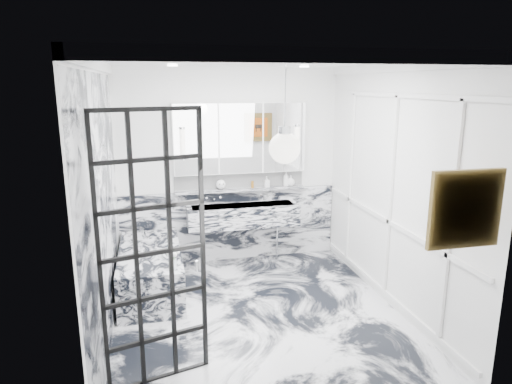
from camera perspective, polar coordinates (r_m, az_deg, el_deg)
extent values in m
plane|color=silver|center=(5.41, 0.19, -15.02)|extent=(3.60, 3.60, 0.00)
plane|color=white|center=(4.76, 0.21, 16.11)|extent=(3.60, 3.60, 0.00)
plane|color=white|center=(6.63, -3.37, 3.17)|extent=(3.60, 0.00, 3.60)
plane|color=white|center=(3.25, 7.54, -7.88)|extent=(3.60, 0.00, 3.60)
plane|color=white|center=(4.81, -18.72, -1.47)|extent=(0.00, 3.60, 3.60)
plane|color=white|center=(5.48, 16.70, 0.45)|extent=(0.00, 3.60, 3.60)
cube|color=silver|center=(6.81, -3.23, -4.13)|extent=(3.18, 0.05, 1.05)
cube|color=silver|center=(4.82, -18.49, -2.15)|extent=(0.02, 3.56, 2.68)
cube|color=white|center=(5.50, 16.45, -0.57)|extent=(0.03, 3.40, 2.30)
imported|color=#8C5919|center=(6.77, 3.78, 1.66)|extent=(0.10, 0.10, 0.22)
imported|color=#4C4C51|center=(6.70, 1.33, 1.29)|extent=(0.08, 0.08, 0.16)
imported|color=silver|center=(6.79, 4.34, 1.44)|extent=(0.16, 0.16, 0.16)
sphere|color=white|center=(6.57, -4.42, 0.96)|extent=(0.14, 0.14, 0.14)
cylinder|color=#8C5919|center=(6.65, -0.45, 0.95)|extent=(0.04, 0.04, 0.10)
cylinder|color=silver|center=(5.24, -10.31, -8.84)|extent=(0.08, 0.08, 0.12)
cube|color=#D95416|center=(3.79, 24.73, -1.96)|extent=(0.51, 0.05, 0.51)
sphere|color=white|center=(3.58, 3.60, 5.50)|extent=(0.25, 0.25, 0.25)
cube|color=silver|center=(6.57, -1.64, -2.90)|extent=(1.60, 0.45, 0.30)
cube|color=silver|center=(6.64, -1.94, 0.30)|extent=(1.90, 0.14, 0.04)
cube|color=white|center=(6.67, -2.05, 1.55)|extent=(1.90, 0.03, 0.23)
cube|color=white|center=(6.52, -2.00, 6.74)|extent=(1.90, 0.16, 1.00)
cylinder|color=white|center=(6.33, -9.18, 6.01)|extent=(0.07, 0.07, 0.40)
cylinder|color=white|center=(6.64, 5.17, 6.47)|extent=(0.07, 0.07, 0.40)
cube|color=silver|center=(5.99, -13.01, -9.56)|extent=(0.75, 1.65, 0.55)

